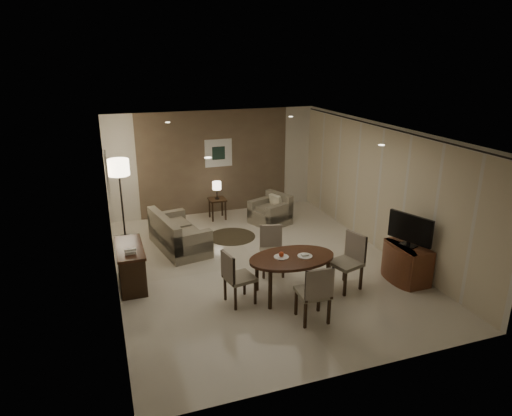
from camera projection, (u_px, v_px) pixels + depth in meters
name	position (u px, v px, depth m)	size (l,w,h in m)	color
room_shell	(253.00, 196.00, 9.14)	(5.50, 7.00, 2.70)	beige
taupe_accent	(215.00, 163.00, 11.90)	(3.96, 0.03, 2.70)	brown
curtain_wall	(379.00, 190.00, 9.63)	(0.08, 6.70, 2.58)	beige
curtain_rod	(384.00, 127.00, 9.20)	(0.03, 0.03, 6.80)	black
art_back_frame	(218.00, 153.00, 11.83)	(0.72, 0.03, 0.72)	silver
art_back_canvas	(219.00, 153.00, 11.81)	(0.34, 0.01, 0.34)	black
art_left_frame	(107.00, 173.00, 8.85)	(0.03, 0.60, 0.80)	silver
art_left_canvas	(108.00, 173.00, 8.85)	(0.01, 0.46, 0.64)	gray
downlight_nl	(208.00, 158.00, 6.31)	(0.10, 0.10, 0.01)	white
downlight_nr	(381.00, 145.00, 7.18)	(0.10, 0.10, 0.01)	white
downlight_fl	(168.00, 122.00, 9.53)	(0.10, 0.10, 0.01)	white
downlight_fr	(291.00, 117.00, 10.40)	(0.10, 0.10, 0.01)	white
console_desk	(131.00, 266.00, 8.32)	(0.48, 1.20, 0.75)	#442216
telephone	(130.00, 251.00, 7.92)	(0.20, 0.14, 0.09)	white
tv_cabinet	(407.00, 263.00, 8.51)	(0.48, 0.90, 0.70)	brown
flat_tv	(410.00, 229.00, 8.29)	(0.06, 0.88, 0.60)	black
dining_table	(291.00, 276.00, 7.99)	(1.53, 0.96, 0.72)	#442216
chair_near	(313.00, 292.00, 7.18)	(0.48, 0.48, 0.99)	gray
chair_far	(272.00, 252.00, 8.70)	(0.45, 0.45, 0.93)	gray
chair_left	(240.00, 277.00, 7.69)	(0.46, 0.46, 0.95)	gray
chair_right	(346.00, 263.00, 8.15)	(0.49, 0.49, 1.01)	gray
plate_a	(281.00, 257.00, 7.86)	(0.26, 0.26, 0.02)	white
plate_b	(305.00, 256.00, 7.89)	(0.26, 0.26, 0.02)	white
fruit_apple	(281.00, 254.00, 7.84)	(0.09, 0.09, 0.09)	#B53514
napkin	(305.00, 255.00, 7.89)	(0.12, 0.08, 0.03)	white
round_rug	(232.00, 236.00, 10.63)	(1.10, 1.10, 0.01)	#463D27
sofa	(179.00, 231.00, 9.88)	(0.84, 1.68, 0.79)	gray
armchair	(270.00, 210.00, 11.33)	(0.83, 0.79, 0.74)	gray
side_table	(217.00, 209.00, 11.70)	(0.42, 0.42, 0.54)	#301F10
table_lamp	(217.00, 189.00, 11.54)	(0.22, 0.22, 0.50)	#FFEAC1
floor_lamp	(122.00, 200.00, 10.26)	(0.47, 0.47, 1.86)	#FFE5B7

